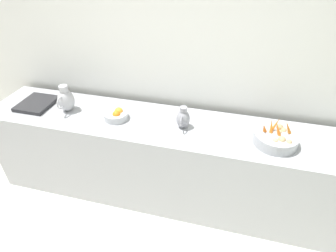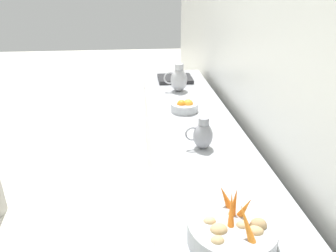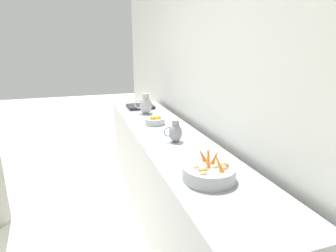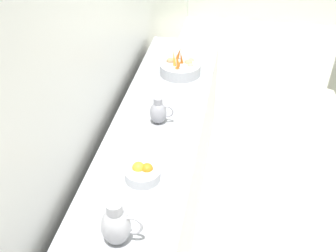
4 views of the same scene
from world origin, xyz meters
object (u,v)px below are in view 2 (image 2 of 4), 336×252
object	(u,v)px
orange_bowl	(184,106)
metal_pitcher_short	(203,135)
metal_pitcher_tall	(179,79)
vegetable_colander	(232,230)

from	to	relation	value
orange_bowl	metal_pitcher_short	distance (m)	0.60
metal_pitcher_tall	metal_pitcher_short	bearing A→B (deg)	90.06
orange_bowl	metal_pitcher_tall	world-z (taller)	metal_pitcher_tall
orange_bowl	vegetable_colander	bearing A→B (deg)	89.28
vegetable_colander	metal_pitcher_tall	xyz separation A→B (m)	(-0.03, -1.84, 0.06)
metal_pitcher_short	metal_pitcher_tall	bearing A→B (deg)	-89.94
orange_bowl	metal_pitcher_tall	size ratio (longest dim) A/B	0.84
orange_bowl	metal_pitcher_tall	xyz separation A→B (m)	(-0.02, -0.50, 0.08)
orange_bowl	metal_pitcher_short	world-z (taller)	metal_pitcher_short
vegetable_colander	metal_pitcher_short	world-z (taller)	vegetable_colander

